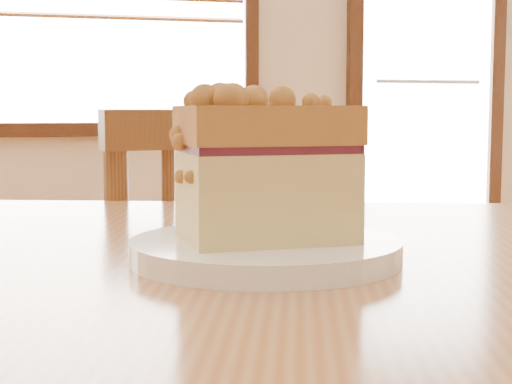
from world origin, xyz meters
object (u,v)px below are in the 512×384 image
cafe_chair_main (192,364)px  cake_slice (264,165)px  cafe_table_main (194,373)px  plate (265,251)px

cafe_chair_main → cake_slice: bearing=75.2°
cafe_table_main → cafe_chair_main: size_ratio=1.47×
plate → cake_slice: 0.07m
plate → cake_slice: (-0.00, 0.00, 0.07)m
cafe_table_main → cake_slice: cake_slice is taller
cafe_chair_main → cake_slice: 0.77m
cake_slice → plate: bearing=-11.0°
cafe_chair_main → plate: (-0.06, -0.66, 0.31)m
cafe_table_main → cafe_chair_main: bearing=98.2°
cafe_chair_main → cake_slice: size_ratio=6.03×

